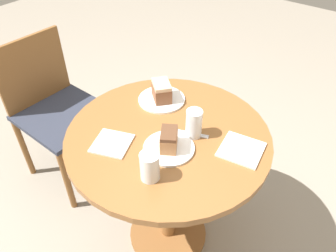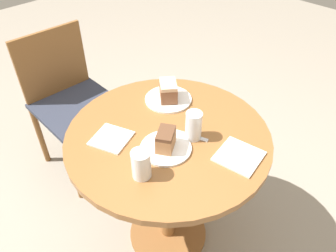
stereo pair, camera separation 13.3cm
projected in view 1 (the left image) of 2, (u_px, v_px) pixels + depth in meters
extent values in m
plane|color=gray|center=(168.00, 233.00, 1.84)|extent=(8.00, 8.00, 0.00)
cylinder|color=brown|center=(168.00, 232.00, 1.83)|extent=(0.42, 0.42, 0.03)
cylinder|color=brown|center=(168.00, 191.00, 1.60)|extent=(0.07, 0.07, 0.69)
cylinder|color=brown|center=(168.00, 136.00, 1.37)|extent=(0.85, 0.85, 0.03)
cylinder|color=brown|center=(67.00, 181.00, 1.84)|extent=(0.04, 0.04, 0.45)
cylinder|color=brown|center=(119.00, 142.00, 2.08)|extent=(0.04, 0.04, 0.45)
cylinder|color=brown|center=(24.00, 148.00, 2.05)|extent=(0.04, 0.04, 0.45)
cylinder|color=brown|center=(76.00, 116.00, 2.29)|extent=(0.04, 0.04, 0.45)
cube|color=#2D3342|center=(64.00, 115.00, 1.91)|extent=(0.46, 0.48, 0.03)
cube|color=brown|center=(32.00, 71.00, 1.88)|extent=(0.43, 0.03, 0.40)
cylinder|color=white|center=(169.00, 148.00, 1.28)|extent=(0.20, 0.20, 0.01)
cylinder|color=white|center=(162.00, 99.00, 1.53)|extent=(0.22, 0.22, 0.01)
cube|color=#9E6B42|center=(169.00, 141.00, 1.26)|extent=(0.11, 0.10, 0.06)
cube|color=brown|center=(169.00, 133.00, 1.23)|extent=(0.11, 0.10, 0.02)
cube|color=brown|center=(162.00, 92.00, 1.51)|extent=(0.13, 0.13, 0.07)
cube|color=beige|center=(161.00, 84.00, 1.48)|extent=(0.13, 0.13, 0.02)
cylinder|color=beige|center=(194.00, 129.00, 1.33)|extent=(0.06, 0.06, 0.07)
cylinder|color=white|center=(194.00, 123.00, 1.31)|extent=(0.07, 0.07, 0.12)
cylinder|color=silver|center=(150.00, 171.00, 1.15)|extent=(0.06, 0.06, 0.06)
cylinder|color=white|center=(150.00, 166.00, 1.14)|extent=(0.07, 0.07, 0.11)
cube|color=silver|center=(241.00, 150.00, 1.28)|extent=(0.18, 0.18, 0.01)
cube|color=silver|center=(190.00, 134.00, 1.35)|extent=(0.07, 0.15, 0.00)
cube|color=silver|center=(112.00, 143.00, 1.30)|extent=(0.19, 0.19, 0.01)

